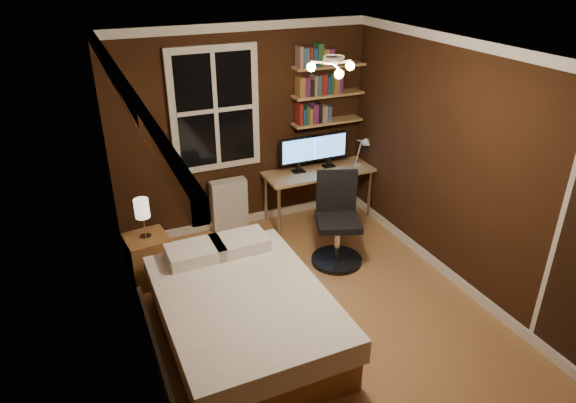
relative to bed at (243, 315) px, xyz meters
name	(u,v)px	position (x,y,z in m)	size (l,w,h in m)	color
floor	(319,313)	(0.79, 0.06, -0.28)	(4.20, 4.20, 0.00)	#96633C
wall_back	(243,130)	(0.79, 2.16, 0.97)	(3.20, 0.04, 2.50)	black
wall_left	(136,236)	(-0.81, 0.06, 0.97)	(0.04, 4.20, 2.50)	black
wall_right	(467,171)	(2.39, 0.06, 0.97)	(0.04, 4.20, 2.50)	black
ceiling	(328,53)	(0.79, 0.06, 2.22)	(3.20, 4.20, 0.02)	white
window	(215,110)	(0.44, 2.12, 1.27)	(1.06, 0.06, 1.46)	silver
ceiling_fixture	(333,69)	(0.79, -0.04, 2.12)	(0.44, 0.44, 0.18)	beige
bookshelf_lower	(327,122)	(1.87, 2.04, 0.97)	(0.92, 0.22, 0.03)	tan
books_row_lower	(327,112)	(1.87, 2.04, 1.10)	(0.48, 0.16, 0.23)	maroon
bookshelf_middle	(328,94)	(1.87, 2.04, 1.32)	(0.92, 0.22, 0.03)	tan
books_row_middle	(328,84)	(1.87, 2.04, 1.45)	(0.60, 0.16, 0.23)	navy
bookshelf_upper	(329,66)	(1.87, 2.04, 1.67)	(0.92, 0.22, 0.03)	tan
books_row_upper	(329,55)	(1.87, 2.04, 1.80)	(0.42, 0.16, 0.23)	#245529
bed	(243,315)	(0.00, 0.00, 0.00)	(1.41, 1.94, 0.66)	brown
nightstand	(149,258)	(-0.61, 1.31, -0.02)	(0.42, 0.42, 0.53)	brown
bedside_lamp	(143,219)	(-0.61, 1.31, 0.47)	(0.15, 0.15, 0.43)	white
radiator	(229,205)	(0.53, 2.04, 0.06)	(0.45, 0.16, 0.67)	silver
desk	(319,175)	(1.69, 1.87, 0.33)	(1.41, 0.53, 0.67)	tan
monitor_left	(298,155)	(1.43, 1.94, 0.62)	(0.50, 0.12, 0.46)	black
monitor_right	(329,150)	(1.87, 1.94, 0.62)	(0.50, 0.12, 0.46)	black
desk_lamp	(362,151)	(2.24, 1.75, 0.61)	(0.14, 0.32, 0.44)	silver
office_chair	(337,229)	(1.42, 0.85, 0.12)	(0.60, 0.60, 1.05)	black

